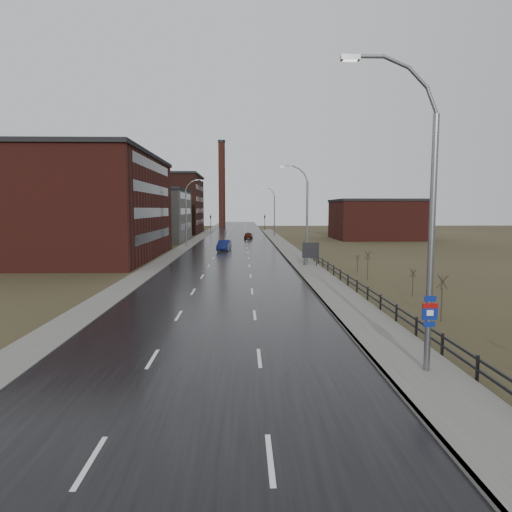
{
  "coord_description": "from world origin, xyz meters",
  "views": [
    {
      "loc": [
        1.62,
        -15.15,
        6.49
      ],
      "look_at": [
        2.56,
        18.43,
        3.0
      ],
      "focal_mm": 32.0,
      "sensor_mm": 36.0,
      "label": 1
    }
  ],
  "objects": [
    {
      "name": "curb_right",
      "position": [
        7.08,
        35.0,
        0.09
      ],
      "size": [
        0.16,
        180.0,
        0.18
      ],
      "primitive_type": "cube",
      "color": "slate",
      "rests_on": "ground"
    },
    {
      "name": "guardrail",
      "position": [
        10.3,
        18.31,
        0.71
      ],
      "size": [
        0.1,
        53.05,
        1.1
      ],
      "color": "black",
      "rests_on": "ground"
    },
    {
      "name": "traffic_light_right",
      "position": [
        8.0,
        120.0,
        4.6
      ],
      "size": [
        0.58,
        2.73,
        5.3
      ],
      "color": "black",
      "rests_on": "ground"
    },
    {
      "name": "streetlight_left",
      "position": [
        -7.7,
        62.0,
        5.84
      ],
      "size": [
        3.36,
        0.28,
        11.35
      ],
      "color": "slate",
      "rests_on": "ground"
    },
    {
      "name": "shrub_e",
      "position": [
        12.96,
        25.75,
        1.42
      ],
      "size": [
        0.63,
        0.66,
        2.67
      ],
      "color": "#382D23",
      "rests_on": "ground"
    },
    {
      "name": "streetlight_right_mid",
      "position": [
        8.5,
        36.0,
        5.84
      ],
      "size": [
        3.36,
        0.28,
        11.35
      ],
      "color": "slate",
      "rests_on": "ground"
    },
    {
      "name": "road",
      "position": [
        0.0,
        60.0,
        0.03
      ],
      "size": [
        14.0,
        300.0,
        0.06
      ],
      "primitive_type": "cube",
      "color": "black",
      "rests_on": "ground"
    },
    {
      "name": "shrub_d",
      "position": [
        14.2,
        17.96,
        1.08
      ],
      "size": [
        0.49,
        0.51,
        2.04
      ],
      "color": "#382D23",
      "rests_on": "ground"
    },
    {
      "name": "warehouse_near",
      "position": [
        -20.99,
        45.0,
        6.76
      ],
      "size": [
        22.44,
        28.56,
        13.5
      ],
      "color": "#471914",
      "rests_on": "ground"
    },
    {
      "name": "streetlight_main",
      "position": [
        8.47,
        2.0,
        6.06
      ],
      "size": [
        3.91,
        0.29,
        12.11
      ],
      "color": "slate",
      "rests_on": "ground"
    },
    {
      "name": "shrub_f",
      "position": [
        13.28,
        30.68,
        0.95
      ],
      "size": [
        0.43,
        0.45,
        1.79
      ],
      "color": "#382D23",
      "rests_on": "ground"
    },
    {
      "name": "car_far",
      "position": [
        2.73,
        82.91,
        0.72
      ],
      "size": [
        2.07,
        4.37,
        1.44
      ],
      "primitive_type": "imported",
      "rotation": [
        0.0,
        0.0,
        3.05
      ],
      "color": "#41150A",
      "rests_on": "ground"
    },
    {
      "name": "car_near",
      "position": [
        -1.35,
        55.11,
        0.81
      ],
      "size": [
        2.22,
        5.06,
        1.62
      ],
      "primitive_type": "imported",
      "rotation": [
        0.0,
        0.0,
        -0.11
      ],
      "color": "#0D1545",
      "rests_on": "ground"
    },
    {
      "name": "traffic_light_left",
      "position": [
        -8.0,
        120.0,
        4.6
      ],
      "size": [
        0.58,
        2.73,
        5.3
      ],
      "color": "black",
      "rests_on": "ground"
    },
    {
      "name": "shrub_c",
      "position": [
        13.03,
        10.35,
        1.45
      ],
      "size": [
        0.64,
        0.68,
        2.72
      ],
      "color": "#382D23",
      "rests_on": "ground"
    },
    {
      "name": "sidewalk_left",
      "position": [
        -8.2,
        60.0,
        0.06
      ],
      "size": [
        2.4,
        260.0,
        0.12
      ],
      "primitive_type": "cube",
      "color": "#595651",
      "rests_on": "ground"
    },
    {
      "name": "warehouse_mid",
      "position": [
        -17.99,
        78.0,
        5.26
      ],
      "size": [
        16.32,
        20.4,
        10.5
      ],
      "color": "slate",
      "rests_on": "ground"
    },
    {
      "name": "streetlight_right_far",
      "position": [
        8.5,
        90.0,
        5.84
      ],
      "size": [
        3.36,
        0.28,
        11.35
      ],
      "color": "slate",
      "rests_on": "ground"
    },
    {
      "name": "billboard",
      "position": [
        9.1,
        35.06,
        1.81
      ],
      "size": [
        1.87,
        0.17,
        2.76
      ],
      "color": "black",
      "rests_on": "ground"
    },
    {
      "name": "building_right",
      "position": [
        30.3,
        82.0,
        4.26
      ],
      "size": [
        18.36,
        16.32,
        8.5
      ],
      "color": "#471914",
      "rests_on": "ground"
    },
    {
      "name": "sidewalk_right",
      "position": [
        8.6,
        35.0,
        0.09
      ],
      "size": [
        3.2,
        180.0,
        0.18
      ],
      "primitive_type": "cube",
      "color": "#595651",
      "rests_on": "ground"
    },
    {
      "name": "warehouse_far",
      "position": [
        -22.99,
        108.0,
        7.76
      ],
      "size": [
        26.52,
        24.48,
        15.5
      ],
      "color": "#331611",
      "rests_on": "ground"
    },
    {
      "name": "smokestack",
      "position": [
        -6.0,
        150.0,
        15.5
      ],
      "size": [
        2.7,
        2.7,
        30.7
      ],
      "color": "#331611",
      "rests_on": "ground"
    },
    {
      "name": "ground",
      "position": [
        0.0,
        0.0,
        0.0
      ],
      "size": [
        320.0,
        320.0,
        0.0
      ],
      "primitive_type": "plane",
      "color": "#2D2819",
      "rests_on": "ground"
    }
  ]
}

